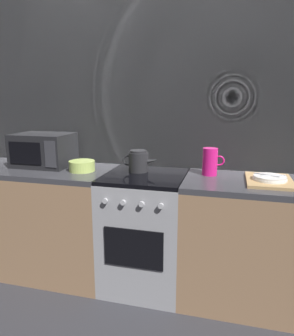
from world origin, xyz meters
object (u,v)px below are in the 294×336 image
(pitcher, at_px, (210,162))
(dish_pile, at_px, (269,180))
(microwave, at_px, (44,150))
(stove_unit, at_px, (145,231))
(kettle, at_px, (138,161))
(mixing_bowl, at_px, (82,166))

(pitcher, xyz_separation_m, dish_pile, (0.40, -0.11, -0.08))
(microwave, xyz_separation_m, pitcher, (1.36, 0.04, -0.03))
(stove_unit, xyz_separation_m, pitcher, (0.47, 0.11, 0.55))
(kettle, bearing_deg, dish_pile, -4.80)
(stove_unit, distance_m, microwave, 1.07)
(microwave, xyz_separation_m, dish_pile, (1.76, -0.07, -0.12))
(kettle, height_order, dish_pile, kettle)
(kettle, distance_m, pitcher, 0.54)
(mixing_bowl, bearing_deg, microwave, 166.89)
(mixing_bowl, distance_m, dish_pile, 1.37)
(microwave, height_order, mixing_bowl, microwave)
(microwave, relative_size, kettle, 1.62)
(microwave, bearing_deg, mixing_bowl, -13.11)
(stove_unit, height_order, microwave, microwave)
(microwave, relative_size, dish_pile, 1.15)
(dish_pile, bearing_deg, kettle, 175.20)
(stove_unit, distance_m, kettle, 0.54)
(microwave, xyz_separation_m, mixing_bowl, (0.39, -0.09, -0.10))
(stove_unit, bearing_deg, dish_pile, 0.10)
(pitcher, relative_size, dish_pile, 0.50)
(stove_unit, relative_size, kettle, 3.16)
(microwave, relative_size, pitcher, 2.30)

